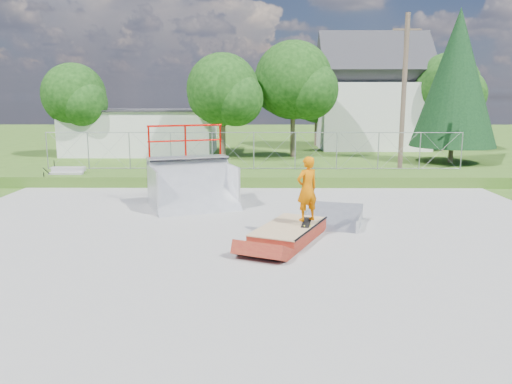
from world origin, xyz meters
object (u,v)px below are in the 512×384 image
flat_bank_ramp (333,218)px  skater (307,191)px  quarter_pipe (193,168)px  grind_box (289,233)px

flat_bank_ramp → skater: bearing=-107.6°
flat_bank_ramp → skater: 2.05m
quarter_pipe → skater: quarter_pipe is taller
grind_box → quarter_pipe: size_ratio=1.06×
grind_box → flat_bank_ramp: bearing=71.4°
quarter_pipe → grind_box: bearing=-72.6°
grind_box → flat_bank_ramp: (1.45, 1.58, 0.05)m
grind_box → quarter_pipe: quarter_pipe is taller
quarter_pipe → skater: 5.37m
skater → quarter_pipe: bearing=-76.3°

